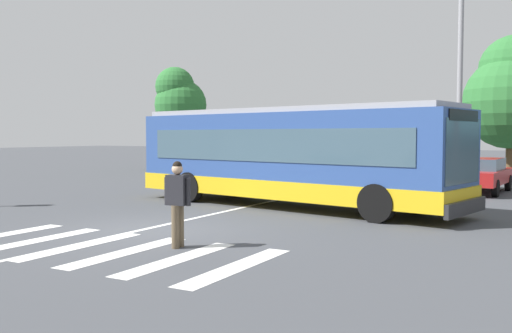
# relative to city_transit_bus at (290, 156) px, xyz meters

# --- Properties ---
(ground_plane) EXTENTS (160.00, 160.00, 0.00)m
(ground_plane) POSITION_rel_city_transit_bus_xyz_m (-0.86, -5.53, -1.59)
(ground_plane) COLOR #424449
(city_transit_bus) EXTENTS (11.33, 4.67, 3.06)m
(city_transit_bus) POSITION_rel_city_transit_bus_xyz_m (0.00, 0.00, 0.00)
(city_transit_bus) COLOR black
(city_transit_bus) RESTS_ON ground_plane
(pedestrian_crossing_street) EXTENTS (0.58, 0.34, 1.72)m
(pedestrian_crossing_street) POSITION_rel_city_transit_bus_xyz_m (0.86, -6.91, -0.62)
(pedestrian_crossing_street) COLOR brown
(pedestrian_crossing_street) RESTS_ON ground_plane
(parked_car_charcoal) EXTENTS (1.90, 4.51, 1.35)m
(parked_car_charcoal) POSITION_rel_city_transit_bus_xyz_m (-3.46, 8.13, -0.82)
(parked_car_charcoal) COLOR black
(parked_car_charcoal) RESTS_ON ground_plane
(parked_car_teal) EXTENTS (1.89, 4.51, 1.35)m
(parked_car_teal) POSITION_rel_city_transit_bus_xyz_m (-0.81, 8.00, -0.82)
(parked_car_teal) COLOR black
(parked_car_teal) RESTS_ON ground_plane
(parked_car_silver) EXTENTS (2.04, 4.58, 1.35)m
(parked_car_silver) POSITION_rel_city_transit_bus_xyz_m (1.95, 7.68, -0.82)
(parked_car_silver) COLOR black
(parked_car_silver) RESTS_ON ground_plane
(parked_car_red) EXTENTS (2.11, 4.61, 1.35)m
(parked_car_red) POSITION_rel_city_transit_bus_xyz_m (4.60, 7.42, -0.82)
(parked_car_red) COLOR black
(parked_car_red) RESTS_ON ground_plane
(twin_arm_street_lamp) EXTENTS (3.81, 0.32, 8.33)m
(twin_arm_street_lamp) POSITION_rel_city_transit_bus_xyz_m (3.95, 6.57, 3.54)
(twin_arm_street_lamp) COLOR #939399
(twin_arm_street_lamp) RESTS_ON ground_plane
(background_tree_left) EXTENTS (3.30, 3.30, 6.55)m
(background_tree_left) POSITION_rel_city_transit_bus_xyz_m (-14.13, 13.22, 2.89)
(background_tree_left) COLOR brown
(background_tree_left) RESTS_ON ground_plane
(background_tree_right) EXTENTS (4.46, 4.46, 7.04)m
(background_tree_right) POSITION_rel_city_transit_bus_xyz_m (5.18, 13.72, 2.67)
(background_tree_right) COLOR brown
(background_tree_right) RESTS_ON ground_plane
(crosswalk_painted_stripes) EXTENTS (6.62, 3.21, 0.01)m
(crosswalk_painted_stripes) POSITION_rel_city_transit_bus_xyz_m (-0.35, -7.74, -1.58)
(crosswalk_painted_stripes) COLOR silver
(crosswalk_painted_stripes) RESTS_ON ground_plane
(lane_center_line) EXTENTS (0.16, 24.00, 0.01)m
(lane_center_line) POSITION_rel_city_transit_bus_xyz_m (-1.15, -3.53, -1.58)
(lane_center_line) COLOR silver
(lane_center_line) RESTS_ON ground_plane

